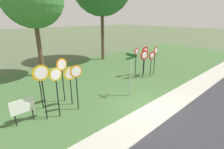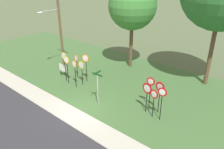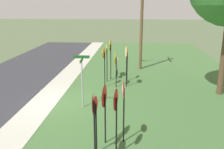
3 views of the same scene
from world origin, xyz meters
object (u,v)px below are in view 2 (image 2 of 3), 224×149
(stop_sign_far_right, at_px, (64,60))
(yield_sign_far_right, at_px, (147,91))
(stop_sign_center_tall, at_px, (81,68))
(stop_sign_far_left, at_px, (76,62))
(stop_sign_near_left, at_px, (75,68))
(oak_tree_left, at_px, (132,6))
(yield_sign_far_left, at_px, (162,97))
(notice_board, at_px, (63,69))
(yield_sign_near_right, at_px, (154,97))
(utility_pole, at_px, (58,25))
(stop_sign_far_center, at_px, (86,62))
(yield_sign_center, at_px, (150,85))
(stop_sign_near_right, at_px, (67,64))
(street_name_post, at_px, (98,85))
(yield_sign_near_left, at_px, (160,90))

(stop_sign_far_right, bearing_deg, yield_sign_far_right, 7.83)
(stop_sign_center_tall, bearing_deg, stop_sign_far_left, 157.82)
(stop_sign_near_left, height_order, stop_sign_far_left, stop_sign_near_left)
(stop_sign_far_left, bearing_deg, oak_tree_left, 76.63)
(yield_sign_far_left, distance_m, notice_board, 10.60)
(yield_sign_near_right, relative_size, utility_pole, 0.26)
(utility_pole, xyz_separation_m, oak_tree_left, (5.57, 4.75, 1.81))
(stop_sign_far_left, bearing_deg, yield_sign_near_right, 1.93)
(stop_sign_far_center, height_order, oak_tree_left, oak_tree_left)
(stop_sign_far_right, distance_m, notice_board, 1.58)
(stop_sign_far_left, bearing_deg, utility_pole, 173.37)
(yield_sign_center, relative_size, utility_pole, 0.30)
(stop_sign_near_left, relative_size, yield_sign_center, 1.03)
(stop_sign_near_right, xyz_separation_m, stop_sign_far_left, (-0.32, 1.37, -0.23))
(stop_sign_far_right, xyz_separation_m, notice_board, (-0.90, 0.43, -1.22))
(stop_sign_near_right, height_order, yield_sign_far_left, stop_sign_near_right)
(yield_sign_far_right, distance_m, street_name_post, 3.65)
(street_name_post, bearing_deg, stop_sign_near_left, 165.33)
(yield_sign_center, height_order, oak_tree_left, oak_tree_left)
(stop_sign_far_left, relative_size, stop_sign_far_center, 0.86)
(stop_sign_near_right, distance_m, yield_sign_far_left, 9.08)
(stop_sign_far_left, distance_m, stop_sign_center_tall, 1.58)
(utility_pole, bearing_deg, street_name_post, -20.27)
(stop_sign_near_right, bearing_deg, yield_sign_near_right, -2.43)
(stop_sign_far_left, xyz_separation_m, street_name_post, (4.80, -2.16, 0.01))
(stop_sign_far_left, relative_size, yield_sign_far_left, 0.92)
(stop_sign_near_right, distance_m, street_name_post, 4.55)
(stop_sign_near_right, xyz_separation_m, stop_sign_center_tall, (1.11, 0.70, -0.23))
(stop_sign_near_right, relative_size, stop_sign_center_tall, 1.15)
(stop_sign_far_left, relative_size, notice_board, 1.84)
(yield_sign_near_left, bearing_deg, stop_sign_center_tall, -167.98)
(stop_sign_center_tall, relative_size, utility_pole, 0.27)
(stop_sign_near_right, bearing_deg, yield_sign_near_left, 2.26)
(stop_sign_near_right, distance_m, stop_sign_center_tall, 1.33)
(stop_sign_near_left, distance_m, yield_sign_near_right, 7.45)
(stop_sign_near_right, bearing_deg, stop_sign_center_tall, 26.48)
(yield_sign_far_left, distance_m, utility_pole, 13.17)
(stop_sign_near_left, xyz_separation_m, yield_sign_far_right, (6.73, 0.75, -0.09))
(stop_sign_far_center, bearing_deg, utility_pole, 158.13)
(stop_sign_center_tall, bearing_deg, utility_pole, 165.37)
(yield_sign_near_right, relative_size, yield_sign_center, 0.88)
(stop_sign_far_center, bearing_deg, stop_sign_near_left, -97.29)
(yield_sign_near_left, bearing_deg, yield_sign_far_left, -43.30)
(stop_sign_center_tall, height_order, yield_sign_near_left, yield_sign_near_left)
(stop_sign_far_left, height_order, yield_sign_near_left, yield_sign_near_left)
(yield_sign_near_left, bearing_deg, notice_board, -168.61)
(stop_sign_near_left, bearing_deg, stop_sign_near_right, -174.84)
(utility_pole, xyz_separation_m, notice_board, (2.24, -1.61, -3.63))
(stop_sign_near_right, distance_m, utility_pole, 5.06)
(stop_sign_near_right, relative_size, yield_sign_far_left, 1.04)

